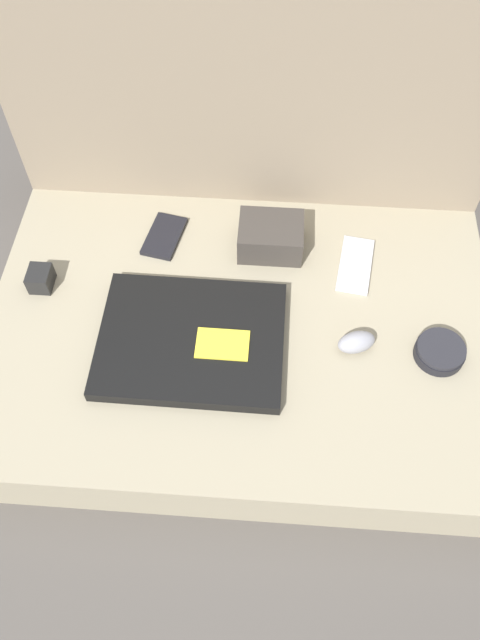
{
  "coord_description": "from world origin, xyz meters",
  "views": [
    {
      "loc": [
        0.04,
        -0.6,
        1.04
      ],
      "look_at": [
        0.0,
        0.0,
        0.13
      ],
      "focal_mm": 35.0,
      "sensor_mm": 36.0,
      "label": 1
    }
  ],
  "objects_px": {
    "phone_silver": "(355,265)",
    "phone_black": "(164,236)",
    "speaker_puck": "(440,352)",
    "laptop": "(192,340)",
    "charger_brick": "(40,278)",
    "computer_mouse": "(356,342)",
    "camera_pouch": "(271,237)"
  },
  "relations": [
    {
      "from": "phone_silver",
      "to": "charger_brick",
      "type": "bearing_deg",
      "value": -163.35
    },
    {
      "from": "laptop",
      "to": "speaker_puck",
      "type": "bearing_deg",
      "value": 1.33
    },
    {
      "from": "phone_silver",
      "to": "phone_black",
      "type": "xyz_separation_m",
      "value": [
        -0.37,
        0.05,
        -0.0
      ]
    },
    {
      "from": "phone_black",
      "to": "camera_pouch",
      "type": "relative_size",
      "value": 0.97
    },
    {
      "from": "camera_pouch",
      "to": "phone_black",
      "type": "bearing_deg",
      "value": 177.36
    },
    {
      "from": "speaker_puck",
      "to": "phone_silver",
      "type": "distance_m",
      "value": 0.23
    },
    {
      "from": "computer_mouse",
      "to": "speaker_puck",
      "type": "height_order",
      "value": "computer_mouse"
    },
    {
      "from": "laptop",
      "to": "phone_black",
      "type": "height_order",
      "value": "laptop"
    },
    {
      "from": "phone_silver",
      "to": "camera_pouch",
      "type": "relative_size",
      "value": 1.13
    },
    {
      "from": "computer_mouse",
      "to": "charger_brick",
      "type": "relative_size",
      "value": 1.56
    },
    {
      "from": "computer_mouse",
      "to": "charger_brick",
      "type": "distance_m",
      "value": 0.58
    },
    {
      "from": "speaker_puck",
      "to": "phone_silver",
      "type": "bearing_deg",
      "value": 126.22
    },
    {
      "from": "charger_brick",
      "to": "camera_pouch",
      "type": "bearing_deg",
      "value": 16.17
    },
    {
      "from": "laptop",
      "to": "charger_brick",
      "type": "xyz_separation_m",
      "value": [
        -0.29,
        0.11,
        0.01
      ]
    },
    {
      "from": "phone_silver",
      "to": "phone_black",
      "type": "bearing_deg",
      "value": -178.7
    },
    {
      "from": "laptop",
      "to": "camera_pouch",
      "type": "relative_size",
      "value": 2.64
    },
    {
      "from": "computer_mouse",
      "to": "phone_silver",
      "type": "bearing_deg",
      "value": 68.55
    },
    {
      "from": "phone_silver",
      "to": "charger_brick",
      "type": "relative_size",
      "value": 2.84
    },
    {
      "from": "computer_mouse",
      "to": "charger_brick",
      "type": "xyz_separation_m",
      "value": [
        -0.57,
        0.1,
        0.0
      ]
    },
    {
      "from": "phone_silver",
      "to": "phone_black",
      "type": "height_order",
      "value": "same"
    },
    {
      "from": "phone_silver",
      "to": "speaker_puck",
      "type": "bearing_deg",
      "value": -45.43
    },
    {
      "from": "phone_silver",
      "to": "camera_pouch",
      "type": "xyz_separation_m",
      "value": [
        -0.16,
        0.04,
        0.03
      ]
    },
    {
      "from": "speaker_puck",
      "to": "camera_pouch",
      "type": "distance_m",
      "value": 0.37
    },
    {
      "from": "charger_brick",
      "to": "laptop",
      "type": "bearing_deg",
      "value": -20.39
    },
    {
      "from": "speaker_puck",
      "to": "phone_black",
      "type": "distance_m",
      "value": 0.56
    },
    {
      "from": "laptop",
      "to": "charger_brick",
      "type": "height_order",
      "value": "charger_brick"
    },
    {
      "from": "phone_black",
      "to": "speaker_puck",
      "type": "bearing_deg",
      "value": -13.27
    },
    {
      "from": "computer_mouse",
      "to": "phone_black",
      "type": "distance_m",
      "value": 0.43
    },
    {
      "from": "phone_black",
      "to": "computer_mouse",
      "type": "bearing_deg",
      "value": -20.52
    },
    {
      "from": "phone_silver",
      "to": "laptop",
      "type": "bearing_deg",
      "value": -137.97
    },
    {
      "from": "speaker_puck",
      "to": "charger_brick",
      "type": "relative_size",
      "value": 1.78
    },
    {
      "from": "speaker_puck",
      "to": "charger_brick",
      "type": "distance_m",
      "value": 0.72
    }
  ]
}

